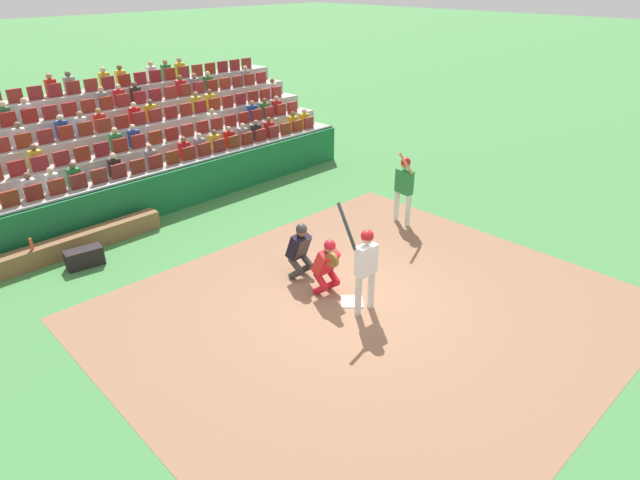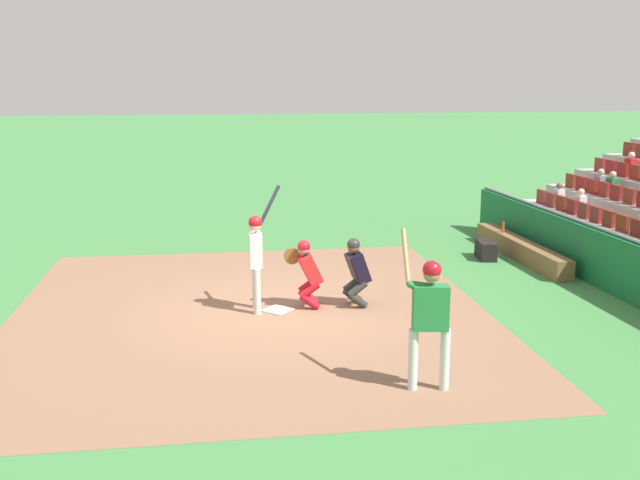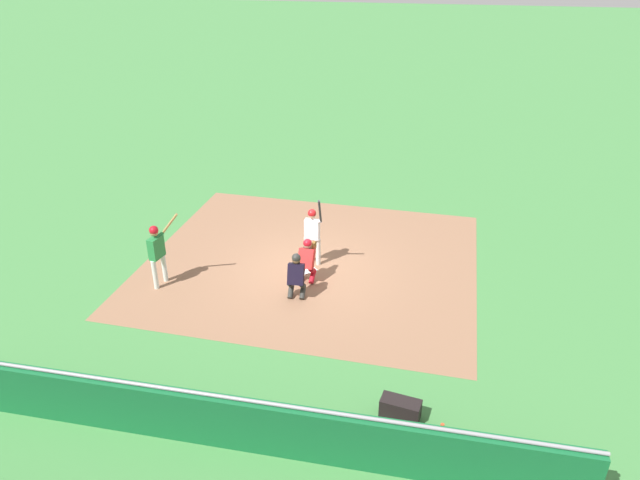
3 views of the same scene
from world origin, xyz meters
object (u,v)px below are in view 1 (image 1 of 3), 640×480
Objects in this scene: home_plate_marker at (352,301)px; catcher_crouching at (327,264)px; dugout_bench at (74,244)px; batter_at_plate at (365,262)px; water_bottle_on_bench at (31,244)px; home_plate_umpire at (300,248)px; equipment_duffel_bag at (84,258)px; on_deck_batter at (404,183)px.

home_plate_marker is 0.91m from catcher_crouching.
dugout_bench is at bearing -62.87° from catcher_crouching.
batter_at_plate reaches higher than catcher_crouching.
home_plate_marker is 7.18m from water_bottle_on_bench.
home_plate_umpire is (0.03, -1.46, 0.69)m from home_plate_marker.
equipment_duffel_bag is (3.04, -3.82, -0.50)m from home_plate_umpire.
batter_at_plate is at bearing 93.34° from catcher_crouching.
on_deck_batter reaches higher than dugout_bench.
home_plate_umpire is at bearing 129.88° from water_bottle_on_bench.
home_plate_marker is at bearing -101.71° from batter_at_plate.
batter_at_plate is 7.11m from dugout_bench.
home_plate_umpire is at bearing 122.26° from dugout_bench.
dugout_bench reaches higher than equipment_duffel_bag.
home_plate_umpire is 1.64× the size of equipment_duffel_bag.
catcher_crouching reaches higher than dugout_bench.
batter_at_plate reaches higher than equipment_duffel_bag.
on_deck_batter reaches higher than water_bottle_on_bench.
home_plate_marker is at bearing 22.71° from on_deck_batter.
home_plate_umpire reaches higher than water_bottle_on_bench.
home_plate_umpire reaches higher than dugout_bench.
batter_at_plate is 1.86m from home_plate_umpire.
batter_at_plate reaches higher than home_plate_umpire.
home_plate_umpire is 5.97m from water_bottle_on_bench.
on_deck_batter is at bearing 146.15° from dugout_bench.
batter_at_plate reaches higher than water_bottle_on_bench.
water_bottle_on_bench is 1.15m from equipment_duffel_bag.
water_bottle_on_bench reaches higher than home_plate_marker.
catcher_crouching is at bearing -77.16° from home_plate_marker.
home_plate_marker is 6.76m from dugout_bench.
batter_at_plate reaches higher than home_plate_marker.
dugout_bench is 5.41× the size of equipment_duffel_bag.
catcher_crouching is 1.62× the size of equipment_duffel_bag.
on_deck_batter reaches higher than home_plate_marker.
water_bottle_on_bench is 0.33× the size of equipment_duffel_bag.
catcher_crouching is 0.30× the size of dugout_bench.
batter_at_plate is 6.45m from equipment_duffel_bag.
on_deck_batter is at bearing 160.90° from equipment_duffel_bag.
equipment_duffel_bag is (3.00, -5.64, -0.88)m from batter_at_plate.
catcher_crouching reaches higher than equipment_duffel_bag.
home_plate_marker is 0.20× the size of batter_at_plate.
equipment_duffel_bag is at bearing -59.78° from home_plate_marker.
dugout_bench is 0.82m from equipment_duffel_bag.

